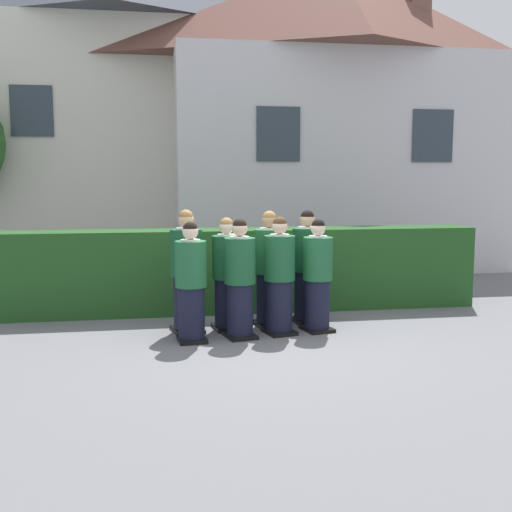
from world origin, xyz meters
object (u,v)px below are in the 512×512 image
object	(u,v)px
student_rear_row_1	(227,277)
student_rear_row_3	(307,269)
student_front_row_3	(318,278)
student_front_row_2	(279,278)
student_front_row_0	(191,285)
student_rear_row_2	(269,271)
student_rear_row_0	(187,274)
student_front_row_1	(240,281)

from	to	relation	value
student_rear_row_1	student_rear_row_3	xyz separation A→B (m)	(1.20, 0.23, 0.04)
student_front_row_3	student_rear_row_1	size ratio (longest dim) A/B	0.99
student_front_row_2	student_rear_row_3	xyz separation A→B (m)	(0.53, 0.59, 0.03)
student_front_row_0	student_front_row_3	distance (m)	1.78
student_rear_row_2	student_rear_row_3	bearing A→B (deg)	11.57
student_rear_row_3	student_rear_row_0	bearing A→B (deg)	-171.00
student_rear_row_3	student_rear_row_2	bearing A→B (deg)	-168.43
student_rear_row_1	student_front_row_1	bearing A→B (deg)	-76.44
student_front_row_1	student_front_row_2	world-z (taller)	student_front_row_2
student_front_row_1	student_rear_row_1	size ratio (longest dim) A/B	1.01
student_front_row_3	student_rear_row_3	distance (m)	0.53
student_front_row_0	student_rear_row_3	size ratio (longest dim) A/B	0.95
student_front_row_2	student_rear_row_1	bearing A→B (deg)	152.26
student_front_row_0	student_front_row_3	world-z (taller)	student_front_row_0
student_rear_row_0	student_rear_row_1	distance (m)	0.56
student_front_row_2	student_rear_row_0	size ratio (longest dim) A/B	0.95
student_rear_row_1	student_rear_row_2	xyz separation A→B (m)	(0.62, 0.11, 0.04)
student_rear_row_1	student_rear_row_0	bearing A→B (deg)	-175.12
student_rear_row_0	student_rear_row_1	world-z (taller)	student_rear_row_0
student_front_row_0	student_front_row_2	distance (m)	1.22
student_front_row_3	student_rear_row_1	xyz separation A→B (m)	(-1.22, 0.29, 0.01)
student_front_row_1	student_rear_row_3	distance (m)	1.30
student_front_row_3	student_front_row_1	bearing A→B (deg)	-170.48
student_rear_row_0	student_front_row_3	bearing A→B (deg)	-7.86
student_front_row_0	student_rear_row_1	size ratio (longest dim) A/B	0.99
student_front_row_1	student_front_row_3	size ratio (longest dim) A/B	1.02
student_front_row_1	student_front_row_2	xyz separation A→B (m)	(0.56, 0.12, 0.01)
student_rear_row_1	student_rear_row_2	bearing A→B (deg)	10.24
student_rear_row_1	student_front_row_2	bearing A→B (deg)	-27.74
student_front_row_0	student_rear_row_0	world-z (taller)	student_rear_row_0
student_rear_row_0	student_rear_row_3	distance (m)	1.78
student_front_row_1	student_rear_row_0	xyz separation A→B (m)	(-0.67, 0.43, 0.05)
student_rear_row_0	student_rear_row_2	xyz separation A→B (m)	(1.18, 0.16, -0.02)
student_front_row_1	student_front_row_3	bearing A→B (deg)	9.52
student_front_row_0	student_front_row_2	size ratio (longest dim) A/B	0.98
student_front_row_2	student_rear_row_3	world-z (taller)	student_rear_row_3
student_front_row_2	student_rear_row_3	size ratio (longest dim) A/B	0.97
student_front_row_3	student_rear_row_0	distance (m)	1.80
student_front_row_0	student_front_row_1	bearing A→B (deg)	7.31
student_front_row_2	student_rear_row_0	world-z (taller)	student_rear_row_0
student_front_row_0	student_front_row_3	size ratio (longest dim) A/B	1.00
student_front_row_1	student_front_row_3	distance (m)	1.12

